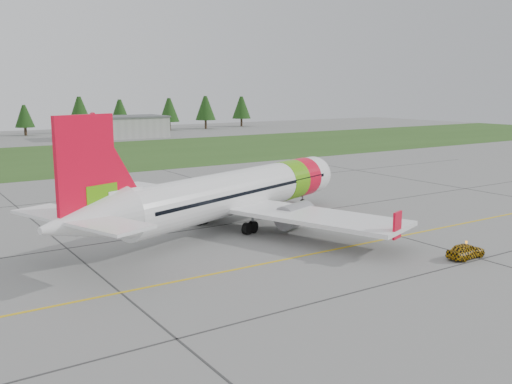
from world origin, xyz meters
TOP-DOWN VIEW (x-y plane):
  - ground at (0.00, 0.00)m, footprint 320.00×320.00m
  - aircraft at (-0.20, 19.02)m, footprint 34.38×32.65m
  - follow_me_car at (9.21, 0.82)m, footprint 1.18×1.38m
  - grass_strip at (0.00, 82.00)m, footprint 320.00×50.00m
  - taxi_guideline at (0.00, 8.00)m, footprint 120.00×0.25m
  - hangar_east at (25.00, 118.00)m, footprint 24.00×12.00m

SIDE VIEW (x-z plane):
  - ground at x=0.00m, z-range 0.00..0.00m
  - taxi_guideline at x=0.00m, z-range 0.00..0.02m
  - grass_strip at x=0.00m, z-range 0.00..0.03m
  - follow_me_car at x=9.21m, z-range 0.00..3.38m
  - hangar_east at x=25.00m, z-range 0.00..5.20m
  - aircraft at x=-0.20m, z-range -2.29..8.53m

